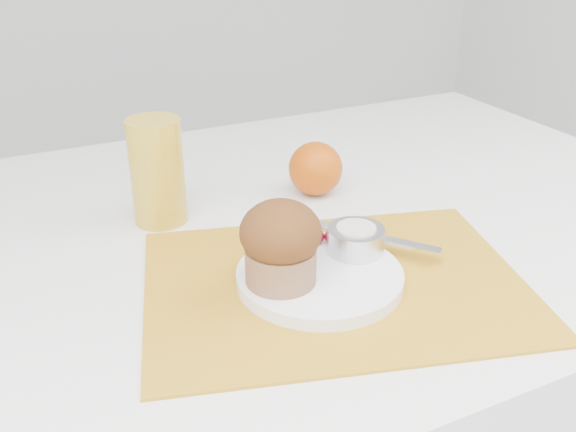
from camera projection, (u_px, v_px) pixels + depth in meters
name	position (u px, v px, depth m)	size (l,w,h in m)	color
table	(291.00, 424.00, 1.03)	(1.20, 0.80, 0.75)	white
placemat	(335.00, 283.00, 0.71)	(0.42, 0.30, 0.00)	#C6891B
plate	(320.00, 277.00, 0.71)	(0.18, 0.18, 0.01)	white
ramekin	(356.00, 240.00, 0.74)	(0.07, 0.07, 0.03)	silver
cream	(356.00, 229.00, 0.73)	(0.05, 0.05, 0.01)	silver
raspberry_near	(316.00, 236.00, 0.76)	(0.02, 0.02, 0.02)	#580213
raspberry_far	(332.00, 236.00, 0.76)	(0.02, 0.02, 0.02)	#620210
butter_knife	(369.00, 236.00, 0.77)	(0.18, 0.01, 0.00)	silver
orange	(315.00, 169.00, 0.91)	(0.08, 0.08, 0.08)	#C34E06
juice_glass	(157.00, 172.00, 0.82)	(0.07, 0.07, 0.14)	gold
muffin	(281.00, 243.00, 0.66)	(0.10, 0.10, 0.09)	#906545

